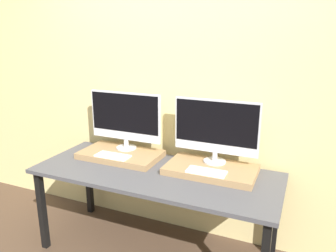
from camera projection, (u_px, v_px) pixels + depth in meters
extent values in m
cube|color=#DBC684|center=(178.00, 85.00, 2.69)|extent=(8.00, 0.04, 2.60)
cube|color=#47474C|center=(155.00, 173.00, 2.47)|extent=(1.85, 0.73, 0.03)
cube|color=black|center=(42.00, 210.00, 2.63)|extent=(0.05, 0.05, 0.67)
cube|color=black|center=(89.00, 180.00, 3.17)|extent=(0.05, 0.05, 0.67)
cube|color=black|center=(275.00, 219.00, 2.50)|extent=(0.05, 0.05, 0.67)
cube|color=#99754C|center=(121.00, 155.00, 2.74)|extent=(0.66, 0.38, 0.05)
cylinder|color=silver|center=(126.00, 148.00, 2.81)|extent=(0.17, 0.17, 0.01)
cylinder|color=silver|center=(126.00, 143.00, 2.80)|extent=(0.04, 0.04, 0.07)
cube|color=silver|center=(125.00, 116.00, 2.73)|extent=(0.64, 0.02, 0.40)
cube|color=black|center=(124.00, 113.00, 2.71)|extent=(0.62, 0.00, 0.32)
cube|color=silver|center=(125.00, 136.00, 2.77)|extent=(0.64, 0.00, 0.06)
cube|color=silver|center=(113.00, 156.00, 2.62)|extent=(0.28, 0.12, 0.01)
cube|color=silver|center=(113.00, 155.00, 2.62)|extent=(0.27, 0.11, 0.00)
cube|color=#99754C|center=(211.00, 170.00, 2.44)|extent=(0.66, 0.38, 0.05)
cylinder|color=silver|center=(215.00, 161.00, 2.51)|extent=(0.17, 0.17, 0.01)
cylinder|color=silver|center=(215.00, 156.00, 2.50)|extent=(0.04, 0.04, 0.07)
cube|color=silver|center=(216.00, 126.00, 2.43)|extent=(0.64, 0.02, 0.40)
cube|color=black|center=(216.00, 123.00, 2.41)|extent=(0.62, 0.00, 0.32)
cube|color=silver|center=(215.00, 149.00, 2.47)|extent=(0.64, 0.00, 0.06)
cube|color=silver|center=(206.00, 172.00, 2.32)|extent=(0.28, 0.12, 0.01)
cube|color=silver|center=(206.00, 171.00, 2.32)|extent=(0.27, 0.11, 0.00)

